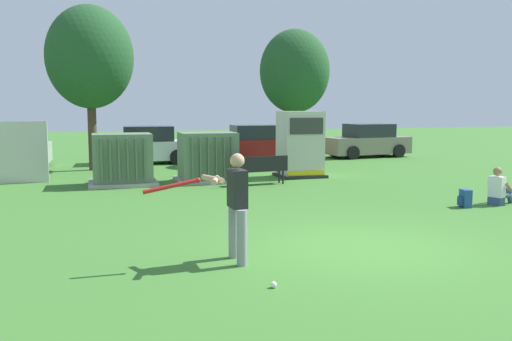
{
  "coord_description": "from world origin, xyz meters",
  "views": [
    {
      "loc": [
        -4.49,
        -8.64,
        2.47
      ],
      "look_at": [
        -0.94,
        3.5,
        1.0
      ],
      "focal_mm": 38.82,
      "sensor_mm": 36.0,
      "label": 1
    }
  ],
  "objects_px": {
    "batter": "(234,202)",
    "generator_enclosure": "(300,145)",
    "transformer_mid_west": "(208,158)",
    "parked_car_rightmost": "(367,142)",
    "sports_ball": "(274,285)",
    "backpack": "(465,199)",
    "park_bench": "(260,168)",
    "parked_car_left_of_center": "(146,146)",
    "transformer_west": "(122,160)",
    "seated_spectator": "(499,190)",
    "parked_car_right_of_center": "(253,144)"
  },
  "relations": [
    {
      "from": "batter",
      "to": "parked_car_left_of_center",
      "type": "bearing_deg",
      "value": 89.82
    },
    {
      "from": "sports_ball",
      "to": "transformer_west",
      "type": "bearing_deg",
      "value": 97.76
    },
    {
      "from": "sports_ball",
      "to": "seated_spectator",
      "type": "bearing_deg",
      "value": 31.41
    },
    {
      "from": "park_bench",
      "to": "transformer_west",
      "type": "bearing_deg",
      "value": 163.48
    },
    {
      "from": "seated_spectator",
      "to": "parked_car_right_of_center",
      "type": "xyz_separation_m",
      "value": [
        -2.8,
        12.75,
        0.38
      ]
    },
    {
      "from": "parked_car_rightmost",
      "to": "generator_enclosure",
      "type": "bearing_deg",
      "value": -133.15
    },
    {
      "from": "transformer_mid_west",
      "to": "generator_enclosure",
      "type": "relative_size",
      "value": 0.91
    },
    {
      "from": "generator_enclosure",
      "to": "seated_spectator",
      "type": "bearing_deg",
      "value": -66.63
    },
    {
      "from": "generator_enclosure",
      "to": "batter",
      "type": "xyz_separation_m",
      "value": [
        -4.83,
        -9.77,
        -0.16
      ]
    },
    {
      "from": "backpack",
      "to": "parked_car_left_of_center",
      "type": "height_order",
      "value": "parked_car_left_of_center"
    },
    {
      "from": "parked_car_left_of_center",
      "to": "batter",
      "type": "bearing_deg",
      "value": -90.18
    },
    {
      "from": "backpack",
      "to": "generator_enclosure",
      "type": "bearing_deg",
      "value": 105.05
    },
    {
      "from": "transformer_mid_west",
      "to": "parked_car_rightmost",
      "type": "distance_m",
      "value": 11.32
    },
    {
      "from": "transformer_west",
      "to": "transformer_mid_west",
      "type": "bearing_deg",
      "value": 0.71
    },
    {
      "from": "seated_spectator",
      "to": "parked_car_right_of_center",
      "type": "relative_size",
      "value": 0.23
    },
    {
      "from": "park_bench",
      "to": "parked_car_left_of_center",
      "type": "distance_m",
      "value": 8.28
    },
    {
      "from": "batter",
      "to": "backpack",
      "type": "relative_size",
      "value": 3.95
    },
    {
      "from": "transformer_mid_west",
      "to": "parked_car_right_of_center",
      "type": "height_order",
      "value": "same"
    },
    {
      "from": "transformer_mid_west",
      "to": "parked_car_left_of_center",
      "type": "relative_size",
      "value": 0.49
    },
    {
      "from": "sports_ball",
      "to": "parked_car_rightmost",
      "type": "distance_m",
      "value": 20.35
    },
    {
      "from": "generator_enclosure",
      "to": "parked_car_left_of_center",
      "type": "bearing_deg",
      "value": 127.63
    },
    {
      "from": "seated_spectator",
      "to": "parked_car_left_of_center",
      "type": "height_order",
      "value": "parked_car_left_of_center"
    },
    {
      "from": "sports_ball",
      "to": "parked_car_rightmost",
      "type": "bearing_deg",
      "value": 58.96
    },
    {
      "from": "park_bench",
      "to": "seated_spectator",
      "type": "relative_size",
      "value": 1.91
    },
    {
      "from": "transformer_west",
      "to": "parked_car_rightmost",
      "type": "relative_size",
      "value": 0.48
    },
    {
      "from": "batter",
      "to": "parked_car_rightmost",
      "type": "bearing_deg",
      "value": 56.29
    },
    {
      "from": "generator_enclosure",
      "to": "backpack",
      "type": "distance_m",
      "value": 6.99
    },
    {
      "from": "batter",
      "to": "parked_car_rightmost",
      "type": "height_order",
      "value": "batter"
    },
    {
      "from": "batter",
      "to": "seated_spectator",
      "type": "xyz_separation_m",
      "value": [
        7.68,
        3.17,
        -0.6
      ]
    },
    {
      "from": "batter",
      "to": "sports_ball",
      "type": "bearing_deg",
      "value": -81.51
    },
    {
      "from": "generator_enclosure",
      "to": "sports_ball",
      "type": "bearing_deg",
      "value": -112.48
    },
    {
      "from": "batter",
      "to": "parked_car_left_of_center",
      "type": "distance_m",
      "value": 15.98
    },
    {
      "from": "backpack",
      "to": "parked_car_rightmost",
      "type": "relative_size",
      "value": 0.1
    },
    {
      "from": "batter",
      "to": "generator_enclosure",
      "type": "bearing_deg",
      "value": 63.71
    },
    {
      "from": "generator_enclosure",
      "to": "parked_car_left_of_center",
      "type": "xyz_separation_m",
      "value": [
        -4.78,
        6.2,
        -0.38
      ]
    },
    {
      "from": "generator_enclosure",
      "to": "parked_car_left_of_center",
      "type": "height_order",
      "value": "generator_enclosure"
    },
    {
      "from": "seated_spectator",
      "to": "parked_car_rightmost",
      "type": "bearing_deg",
      "value": 76.82
    },
    {
      "from": "transformer_west",
      "to": "parked_car_left_of_center",
      "type": "relative_size",
      "value": 0.49
    },
    {
      "from": "transformer_west",
      "to": "parked_car_left_of_center",
      "type": "height_order",
      "value": "same"
    },
    {
      "from": "transformer_mid_west",
      "to": "parked_car_rightmost",
      "type": "height_order",
      "value": "same"
    },
    {
      "from": "parked_car_left_of_center",
      "to": "backpack",
      "type": "bearing_deg",
      "value": -62.96
    },
    {
      "from": "generator_enclosure",
      "to": "park_bench",
      "type": "xyz_separation_m",
      "value": [
        -1.92,
        -1.57,
        -0.6
      ]
    },
    {
      "from": "generator_enclosure",
      "to": "seated_spectator",
      "type": "height_order",
      "value": "generator_enclosure"
    },
    {
      "from": "transformer_west",
      "to": "parked_car_rightmost",
      "type": "xyz_separation_m",
      "value": [
        11.97,
        6.59,
        -0.04
      ]
    },
    {
      "from": "transformer_mid_west",
      "to": "seated_spectator",
      "type": "distance_m",
      "value": 8.86
    },
    {
      "from": "backpack",
      "to": "parked_car_right_of_center",
      "type": "relative_size",
      "value": 0.1
    },
    {
      "from": "seated_spectator",
      "to": "backpack",
      "type": "bearing_deg",
      "value": -175.3
    },
    {
      "from": "generator_enclosure",
      "to": "sports_ball",
      "type": "xyz_separation_m",
      "value": [
        -4.62,
        -11.17,
        -1.09
      ]
    },
    {
      "from": "park_bench",
      "to": "seated_spectator",
      "type": "distance_m",
      "value": 6.94
    },
    {
      "from": "park_bench",
      "to": "parked_car_rightmost",
      "type": "distance_m",
      "value": 11.05
    }
  ]
}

